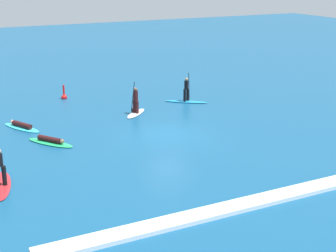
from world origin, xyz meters
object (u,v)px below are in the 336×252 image
Objects in this scene: surfer_on_red_board at (1,178)px; surfer_on_green_board at (51,141)px; surfer_on_white_board at (136,107)px; marker_buoy at (64,96)px; surfer_on_teal_board at (21,126)px; surfer_on_blue_board at (186,96)px.

surfer_on_red_board is 5.71m from surfer_on_green_board.
surfer_on_green_board is (3.36, 4.61, -0.26)m from surfer_on_red_board.
marker_buoy is (-3.03, 6.06, -0.29)m from surfer_on_white_board.
surfer_on_white_board reaches higher than marker_buoy.
surfer_on_white_board is at bearing -118.66° from surfer_on_teal_board.
surfer_on_red_board is at bearing -109.27° from surfer_on_blue_board.
surfer_on_blue_board is at bearing -33.35° from marker_buoy.
surfer_on_blue_board is 2.45× the size of marker_buoy.
surfer_on_red_board is 1.14× the size of surfer_on_green_board.
surfer_on_red_board is (-9.80, -7.84, -0.09)m from surfer_on_white_board.
surfer_on_white_board is at bearing -63.47° from marker_buoy.
surfer_on_blue_board is at bearing -28.76° from surfer_on_white_board.
surfer_on_white_board is 0.80× the size of surfer_on_blue_board.
surfer_on_teal_board is at bearing -137.25° from surfer_on_blue_board.
surfer_on_teal_board is 1.10× the size of surfer_on_blue_board.
surfer_on_teal_board is (-7.27, 0.27, -0.35)m from surfer_on_white_board.
surfer_on_green_board is 0.96× the size of surfer_on_teal_board.
surfer_on_white_board is 6.78m from marker_buoy.
marker_buoy is (4.24, 5.79, 0.06)m from surfer_on_teal_board.
surfer_on_blue_board reaches higher than surfer_on_teal_board.
surfer_on_red_board is 1.21× the size of surfer_on_blue_board.
surfer_on_teal_board is (-0.83, 3.50, 0.01)m from surfer_on_green_board.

